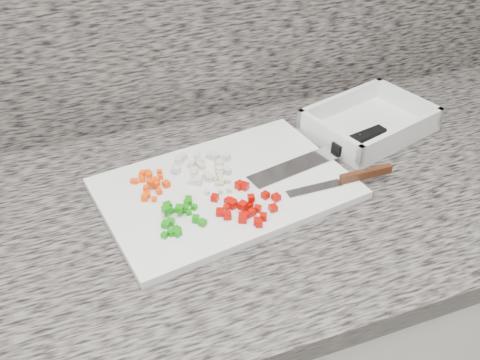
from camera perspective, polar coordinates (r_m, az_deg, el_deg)
The scene contains 10 objects.
countertop at distance 0.93m, azimuth -7.95°, elevation -4.65°, with size 3.96×0.64×0.04m, color #625D56.
cutting_board at distance 0.96m, azimuth -1.54°, elevation -0.88°, with size 0.43×0.29×0.01m, color white.
carrot_pile at distance 0.96m, azimuth -9.45°, elevation -0.29°, with size 0.07×0.09×0.02m.
onion_pile at distance 0.99m, azimuth -4.04°, elevation 1.52°, with size 0.12×0.10×0.02m.
green_pepper_pile at distance 0.88m, azimuth -6.51°, elevation -3.76°, with size 0.08×0.09×0.02m.
red_pepper_pile at distance 0.90m, azimuth 0.53°, elevation -2.70°, with size 0.12×0.12×0.02m.
garlic_pile at distance 0.95m, azimuth -2.23°, elevation -0.18°, with size 0.06×0.05×0.01m.
chef_knife at distance 1.06m, azimuth 10.45°, elevation 3.37°, with size 0.32×0.10×0.02m.
paring_knife at distance 0.98m, azimuth 11.97°, elevation 0.26°, with size 0.21×0.02×0.02m.
tray at distance 1.15m, azimuth 13.59°, elevation 5.84°, with size 0.29×0.24×0.05m.
Camera 1 is at (-0.12, 0.75, 1.49)m, focal length 40.00 mm.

